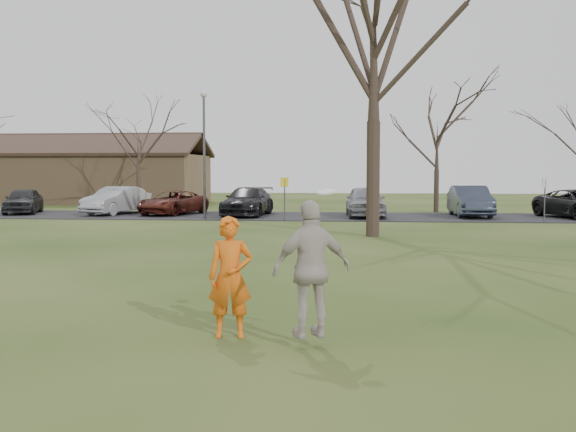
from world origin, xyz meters
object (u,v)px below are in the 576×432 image
(car_3, at_px, (248,201))
(car_0, at_px, (23,200))
(lamp_post, at_px, (204,138))
(car_1, at_px, (116,200))
(player_defender, at_px, (230,277))
(building, at_px, (67,177))
(big_tree, at_px, (374,43))
(car_5, at_px, (470,201))
(car_4, at_px, (365,201))
(catching_play, at_px, (312,269))
(car_2, at_px, (173,203))

(car_3, bearing_deg, car_0, -178.12)
(lamp_post, bearing_deg, car_1, 152.62)
(player_defender, distance_m, building, 42.74)
(big_tree, bearing_deg, car_5, 63.39)
(car_3, height_order, car_4, car_4)
(car_1, xyz_separation_m, car_3, (7.25, -0.36, -0.00))
(car_1, bearing_deg, lamp_post, -11.45)
(car_4, bearing_deg, lamp_post, -167.72)
(car_5, distance_m, building, 30.01)
(player_defender, relative_size, building, 0.09)
(building, xyz_separation_m, big_tree, (22.00, -23.00, 5.07))
(car_3, relative_size, catching_play, 2.50)
(car_1, distance_m, catching_play, 28.65)
(player_defender, distance_m, car_2, 26.64)
(car_2, distance_m, car_3, 4.16)
(car_3, xyz_separation_m, catching_play, (5.06, -25.52, 0.32))
(car_0, xyz_separation_m, car_1, (5.31, -0.04, 0.04))
(car_5, xyz_separation_m, lamp_post, (-13.24, -2.96, 3.14))
(car_1, relative_size, car_5, 0.94)
(car_5, relative_size, lamp_post, 0.76)
(lamp_post, bearing_deg, building, 132.09)
(player_defender, bearing_deg, lamp_post, 96.02)
(catching_play, bearing_deg, building, 118.36)
(player_defender, xyz_separation_m, car_2, (-7.98, 25.42, -0.21))
(big_tree, bearing_deg, car_0, 151.09)
(player_defender, xyz_separation_m, big_tree, (2.44, 14.99, 6.11))
(car_0, bearing_deg, catching_play, -72.62)
(car_4, bearing_deg, car_3, 173.75)
(car_1, xyz_separation_m, building, (-8.47, 12.64, 1.15))
(car_3, bearing_deg, car_1, -179.11)
(car_1, distance_m, lamp_post, 6.99)
(big_tree, bearing_deg, catching_play, -94.48)
(building, relative_size, big_tree, 1.47)
(car_2, bearing_deg, car_1, -160.82)
(car_2, xyz_separation_m, car_3, (4.14, -0.42, 0.10))
(car_2, relative_size, big_tree, 0.33)
(car_1, relative_size, big_tree, 0.32)
(car_0, relative_size, lamp_post, 0.66)
(car_4, relative_size, catching_play, 2.29)
(car_1, bearing_deg, car_3, 13.11)
(car_3, height_order, car_5, car_5)
(car_5, height_order, lamp_post, lamp_post)
(car_2, xyz_separation_m, car_5, (15.65, 0.03, 0.15))
(car_2, height_order, catching_play, catching_play)
(player_defender, height_order, catching_play, catching_play)
(car_3, bearing_deg, player_defender, -77.56)
(car_3, bearing_deg, catching_play, -75.07)
(car_1, distance_m, car_3, 7.26)
(car_2, distance_m, car_4, 10.30)
(player_defender, bearing_deg, car_1, 105.75)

